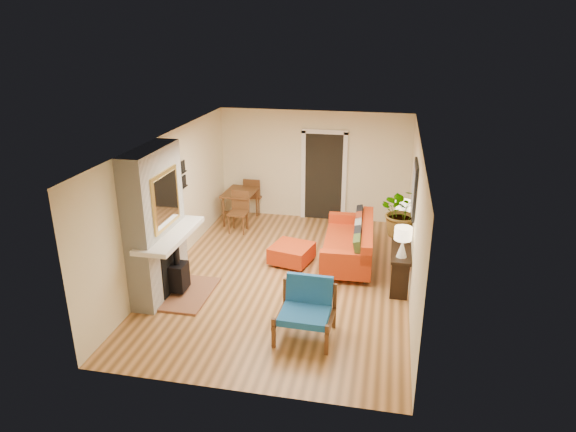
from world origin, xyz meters
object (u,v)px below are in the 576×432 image
sofa (352,243)px  console_table (401,249)px  lamp_far (402,210)px  ottoman (292,253)px  dining_table (243,197)px  lamp_near (403,238)px  blue_chair (307,306)px  houseplant (403,211)px

sofa → console_table: size_ratio=1.20×
lamp_far → console_table: bearing=-90.0°
ottoman → dining_table: 2.58m
lamp_near → dining_table: bearing=141.9°
ottoman → console_table: 2.12m
sofa → blue_chair: 2.75m
console_table → houseplant: (-0.01, 0.29, 0.63)m
blue_chair → console_table: (1.39, 2.17, 0.10)m
console_table → lamp_far: 0.90m
console_table → lamp_near: (0.00, -0.66, 0.49)m
sofa → ottoman: (-1.16, -0.35, -0.16)m
ottoman → console_table: bearing=-5.2°
ottoman → lamp_near: lamp_near is taller
houseplant → blue_chair: bearing=-119.2°
blue_chair → lamp_near: size_ratio=1.62×
sofa → ottoman: bearing=-163.2°
dining_table → lamp_near: 4.66m
blue_chair → console_table: size_ratio=0.47×
sofa → lamp_near: bearing=-52.6°
blue_chair → dining_table: dining_table is taller
ottoman → dining_table: size_ratio=0.52×
ottoman → houseplant: bearing=2.8°
sofa → blue_chair: size_ratio=2.53×
sofa → ottoman: sofa is taller
dining_table → lamp_near: lamp_near is taller
sofa → lamp_far: 1.17m
ottoman → dining_table: (-1.56, 2.01, 0.39)m
dining_table → lamp_far: lamp_far is taller
console_table → lamp_near: 0.82m
sofa → console_table: 1.09m
blue_chair → console_table: blue_chair is taller
blue_chair → lamp_far: 3.29m
console_table → houseplant: houseplant is taller
console_table → houseplant: bearing=92.0°
ottoman → lamp_far: 2.32m
sofa → houseplant: houseplant is taller
blue_chair → dining_table: size_ratio=0.51×
lamp_far → houseplant: size_ratio=0.56×
lamp_near → houseplant: bearing=90.6°
sofa → lamp_near: lamp_near is taller
lamp_near → houseplant: 0.97m
sofa → lamp_near: 1.66m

